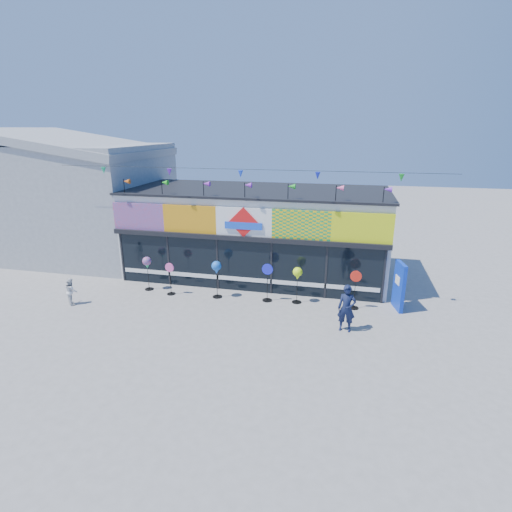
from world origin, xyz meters
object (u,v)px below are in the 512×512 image
(spinner_3, at_px, (267,281))
(spinner_5, at_px, (355,289))
(spinner_0, at_px, (147,264))
(adult_man, at_px, (347,308))
(spinner_4, at_px, (298,275))
(spinner_1, at_px, (170,278))
(spinner_2, at_px, (216,269))
(blue_sign, at_px, (399,286))
(child, at_px, (71,291))

(spinner_3, relative_size, spinner_5, 1.02)
(spinner_0, bearing_deg, adult_man, -12.84)
(spinner_4, bearing_deg, spinner_1, -176.52)
(spinner_4, bearing_deg, spinner_2, -176.80)
(spinner_0, bearing_deg, blue_sign, 1.83)
(spinner_5, xyz_separation_m, adult_man, (-0.31, -1.94, 0.02))
(spinner_3, height_order, child, spinner_3)
(blue_sign, xyz_separation_m, spinner_2, (-7.30, -0.47, 0.32))
(spinner_3, xyz_separation_m, child, (-7.69, -2.03, -0.30))
(adult_man, height_order, child, adult_man)
(spinner_4, height_order, adult_man, adult_man)
(blue_sign, xyz_separation_m, spinner_1, (-9.34, -0.61, -0.21))
(spinner_0, xyz_separation_m, spinner_4, (6.56, 0.05, 0.01))
(spinner_2, xyz_separation_m, child, (-5.55, -1.93, -0.73))
(blue_sign, height_order, adult_man, blue_sign)
(spinner_1, distance_m, spinner_5, 7.67)
(child, bearing_deg, adult_man, -137.49)
(spinner_3, height_order, spinner_5, spinner_3)
(blue_sign, relative_size, spinner_3, 1.19)
(spinner_4, height_order, child, spinner_4)
(spinner_2, height_order, adult_man, adult_man)
(spinner_3, bearing_deg, spinner_2, -177.25)
(blue_sign, height_order, spinner_0, blue_sign)
(spinner_2, bearing_deg, spinner_1, -176.07)
(spinner_2, relative_size, adult_man, 0.94)
(spinner_3, height_order, spinner_4, spinner_3)
(spinner_3, distance_m, spinner_5, 3.50)
(spinner_1, relative_size, spinner_4, 0.93)
(spinner_5, height_order, adult_man, adult_man)
(spinner_5, distance_m, child, 11.37)
(spinner_2, height_order, spinner_4, spinner_2)
(blue_sign, distance_m, spinner_4, 3.97)
(spinner_4, relative_size, adult_man, 0.90)
(spinner_2, xyz_separation_m, spinner_4, (3.35, 0.19, -0.06))
(spinner_1, relative_size, child, 1.30)
(blue_sign, bearing_deg, spinner_4, 171.25)
(spinner_2, distance_m, spinner_5, 5.65)
(spinner_2, relative_size, spinner_5, 1.02)
(spinner_1, distance_m, spinner_4, 5.42)
(spinner_0, height_order, spinner_4, spinner_4)
(child, bearing_deg, spinner_2, -118.99)
(spinner_1, distance_m, adult_man, 7.55)
(spinner_0, bearing_deg, spinner_4, 0.45)
(spinner_1, height_order, child, spinner_1)
(spinner_1, height_order, spinner_4, spinner_4)
(spinner_4, bearing_deg, spinner_0, -179.55)
(spinner_2, bearing_deg, adult_man, -18.77)
(spinner_0, relative_size, spinner_2, 0.95)
(spinner_4, height_order, spinner_5, spinner_5)
(adult_man, bearing_deg, spinner_0, 171.90)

